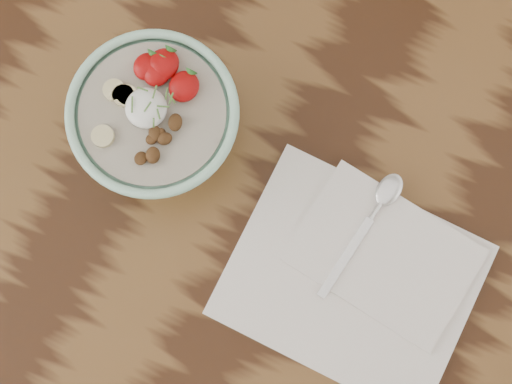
{
  "coord_description": "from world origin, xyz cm",
  "views": [
    {
      "loc": [
        22.14,
        -4.32,
        155.73
      ],
      "look_at": [
        17.32,
        5.38,
        85.71
      ],
      "focal_mm": 50.0,
      "sensor_mm": 36.0,
      "label": 1
    }
  ],
  "objects": [
    {
      "name": "table",
      "position": [
        0.0,
        0.0,
        65.7
      ],
      "size": [
        160.0,
        90.0,
        75.0
      ],
      "color": "black",
      "rests_on": "ground"
    },
    {
      "name": "napkin",
      "position": [
        31.05,
        3.49,
        75.68
      ],
      "size": [
        26.51,
        22.38,
        1.63
      ],
      "rotation": [
        0.0,
        0.0,
        0.0
      ],
      "color": "white",
      "rests_on": "table"
    },
    {
      "name": "breakfast_bowl",
      "position": [
        3.99,
        8.2,
        81.1
      ],
      "size": [
        18.02,
        18.02,
        11.83
      ],
      "rotation": [
        0.0,
        0.0,
        0.25
      ],
      "color": "#A2DABD",
      "rests_on": "table"
    },
    {
      "name": "spoon",
      "position": [
        29.67,
        11.19,
        76.99
      ],
      "size": [
        3.83,
        16.37,
        0.85
      ],
      "rotation": [
        0.0,
        0.0,
        -0.12
      ],
      "color": "silver",
      "rests_on": "napkin"
    }
  ]
}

